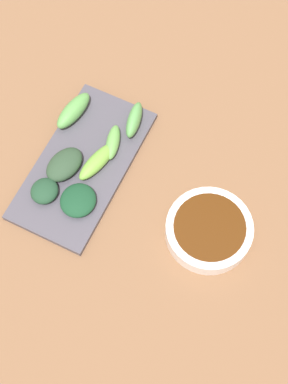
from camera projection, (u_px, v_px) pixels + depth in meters
tabletop at (118, 179)px, 0.96m from camera, size 2.10×2.10×0.02m
sauce_bowl at (209, 230)px, 0.90m from camera, size 0.14×0.14×0.03m
serving_plate at (83, 165)px, 0.96m from camera, size 0.14×0.28×0.01m
broccoli_leafy_0 at (44, 191)px, 0.92m from camera, size 0.04×0.05×0.02m
broccoli_stalk_1 at (98, 161)px, 0.94m from camera, size 0.05×0.09×0.02m
broccoli_stalk_2 at (113, 142)px, 0.95m from camera, size 0.04×0.07×0.02m
broccoli_leafy_3 at (78, 200)px, 0.91m from camera, size 0.06×0.06×0.02m
broccoli_stalk_4 at (73, 111)px, 0.97m from camera, size 0.04×0.09×0.03m
broccoli_leafy_5 at (64, 165)px, 0.94m from camera, size 0.06×0.08×0.03m
broccoli_stalk_6 at (134, 120)px, 0.97m from camera, size 0.04×0.07×0.03m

